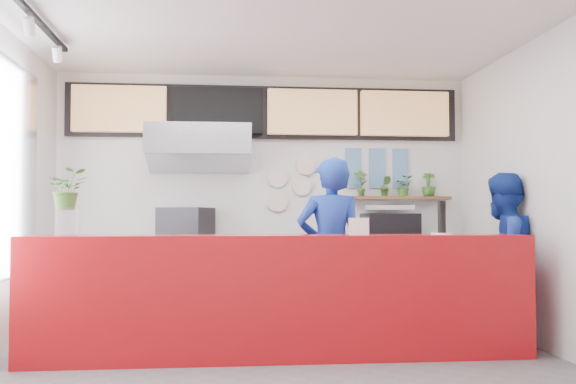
% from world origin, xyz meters
% --- Properties ---
extents(floor, '(5.00, 5.00, 0.00)m').
position_xyz_m(floor, '(0.00, 0.00, 0.00)').
color(floor, slate).
rests_on(floor, ground).
extents(ceiling, '(5.00, 5.00, 0.00)m').
position_xyz_m(ceiling, '(0.00, 0.00, 3.00)').
color(ceiling, silver).
extents(wall_back, '(5.00, 0.00, 5.00)m').
position_xyz_m(wall_back, '(0.00, 2.50, 1.50)').
color(wall_back, white).
rests_on(wall_back, ground).
extents(wall_right, '(0.00, 5.00, 5.00)m').
position_xyz_m(wall_right, '(2.50, 0.00, 1.50)').
color(wall_right, white).
rests_on(wall_right, ground).
extents(service_counter, '(4.50, 0.60, 1.10)m').
position_xyz_m(service_counter, '(0.00, 0.40, 0.55)').
color(service_counter, '#B80D13').
rests_on(service_counter, ground).
extents(cream_band, '(5.00, 0.02, 0.80)m').
position_xyz_m(cream_band, '(0.00, 2.49, 2.60)').
color(cream_band, beige).
rests_on(cream_band, wall_back).
extents(prep_bench, '(1.80, 0.60, 0.90)m').
position_xyz_m(prep_bench, '(-0.80, 2.20, 0.45)').
color(prep_bench, '#B2B5BA').
rests_on(prep_bench, ground).
extents(panini_oven, '(0.68, 0.68, 0.47)m').
position_xyz_m(panini_oven, '(-0.95, 2.20, 1.14)').
color(panini_oven, black).
rests_on(panini_oven, prep_bench).
extents(extraction_hood, '(1.20, 0.70, 0.35)m').
position_xyz_m(extraction_hood, '(-0.80, 2.15, 2.15)').
color(extraction_hood, '#B2B5BA').
rests_on(extraction_hood, ceiling).
extents(hood_lip, '(1.20, 0.69, 0.31)m').
position_xyz_m(hood_lip, '(-0.80, 2.15, 1.95)').
color(hood_lip, '#B2B5BA').
rests_on(hood_lip, ceiling).
extents(right_bench, '(1.80, 0.60, 0.90)m').
position_xyz_m(right_bench, '(1.50, 2.20, 0.45)').
color(right_bench, '#B2B5BA').
rests_on(right_bench, ground).
extents(espresso_machine, '(0.65, 0.47, 0.41)m').
position_xyz_m(espresso_machine, '(1.49, 2.20, 1.10)').
color(espresso_machine, black).
rests_on(espresso_machine, right_bench).
extents(espresso_tray, '(0.65, 0.53, 0.05)m').
position_xyz_m(espresso_tray, '(1.49, 2.20, 1.38)').
color(espresso_tray, '#BABEC2').
rests_on(espresso_tray, espresso_machine).
extents(herb_shelf, '(1.40, 0.18, 0.04)m').
position_xyz_m(herb_shelf, '(1.60, 2.40, 1.50)').
color(herb_shelf, brown).
rests_on(herb_shelf, wall_back).
extents(menu_board_far_left, '(1.10, 0.10, 0.55)m').
position_xyz_m(menu_board_far_left, '(-1.75, 2.38, 2.55)').
color(menu_board_far_left, tan).
rests_on(menu_board_far_left, wall_back).
extents(menu_board_mid_left, '(1.10, 0.10, 0.55)m').
position_xyz_m(menu_board_mid_left, '(-0.59, 2.38, 2.55)').
color(menu_board_mid_left, black).
rests_on(menu_board_mid_left, wall_back).
extents(menu_board_mid_right, '(1.10, 0.10, 0.55)m').
position_xyz_m(menu_board_mid_right, '(0.57, 2.38, 2.55)').
color(menu_board_mid_right, tan).
rests_on(menu_board_mid_right, wall_back).
extents(menu_board_far_right, '(1.10, 0.10, 0.55)m').
position_xyz_m(menu_board_far_right, '(1.73, 2.38, 2.55)').
color(menu_board_far_right, tan).
rests_on(menu_board_far_right, wall_back).
extents(soffit, '(4.80, 0.04, 0.65)m').
position_xyz_m(soffit, '(0.00, 2.46, 2.55)').
color(soffit, black).
rests_on(soffit, wall_back).
extents(track_rail, '(0.05, 2.40, 0.04)m').
position_xyz_m(track_rail, '(-2.10, 0.00, 2.94)').
color(track_rail, black).
rests_on(track_rail, ceiling).
extents(dec_plate_a, '(0.24, 0.03, 0.24)m').
position_xyz_m(dec_plate_a, '(0.15, 2.47, 1.75)').
color(dec_plate_a, silver).
rests_on(dec_plate_a, wall_back).
extents(dec_plate_b, '(0.24, 0.03, 0.24)m').
position_xyz_m(dec_plate_b, '(0.45, 2.47, 1.65)').
color(dec_plate_b, silver).
rests_on(dec_plate_b, wall_back).
extents(dec_plate_c, '(0.24, 0.03, 0.24)m').
position_xyz_m(dec_plate_c, '(0.15, 2.47, 1.45)').
color(dec_plate_c, silver).
rests_on(dec_plate_c, wall_back).
extents(dec_plate_d, '(0.24, 0.03, 0.24)m').
position_xyz_m(dec_plate_d, '(0.50, 2.47, 1.90)').
color(dec_plate_d, silver).
rests_on(dec_plate_d, wall_back).
extents(photo_frame_a, '(0.20, 0.02, 0.25)m').
position_xyz_m(photo_frame_a, '(1.10, 2.48, 2.00)').
color(photo_frame_a, '#598CBF').
rests_on(photo_frame_a, wall_back).
extents(photo_frame_b, '(0.20, 0.02, 0.25)m').
position_xyz_m(photo_frame_b, '(1.40, 2.48, 2.00)').
color(photo_frame_b, '#598CBF').
rests_on(photo_frame_b, wall_back).
extents(photo_frame_c, '(0.20, 0.02, 0.25)m').
position_xyz_m(photo_frame_c, '(1.70, 2.48, 2.00)').
color(photo_frame_c, '#598CBF').
rests_on(photo_frame_c, wall_back).
extents(photo_frame_d, '(0.20, 0.02, 0.25)m').
position_xyz_m(photo_frame_d, '(1.10, 2.48, 1.75)').
color(photo_frame_d, '#598CBF').
rests_on(photo_frame_d, wall_back).
extents(photo_frame_e, '(0.20, 0.02, 0.25)m').
position_xyz_m(photo_frame_e, '(1.40, 2.48, 1.75)').
color(photo_frame_e, '#598CBF').
rests_on(photo_frame_e, wall_back).
extents(photo_frame_f, '(0.20, 0.02, 0.25)m').
position_xyz_m(photo_frame_f, '(1.70, 2.48, 1.75)').
color(photo_frame_f, '#598CBF').
rests_on(photo_frame_f, wall_back).
extents(staff_center, '(0.69, 0.47, 1.85)m').
position_xyz_m(staff_center, '(0.54, 0.89, 0.92)').
color(staff_center, navy).
rests_on(staff_center, ground).
extents(staff_right, '(1.05, 0.98, 1.71)m').
position_xyz_m(staff_right, '(2.30, 0.87, 0.86)').
color(staff_right, navy).
rests_on(staff_right, ground).
extents(herb_a, '(0.18, 0.12, 0.33)m').
position_xyz_m(herb_a, '(1.17, 2.40, 1.69)').
color(herb_a, '#396A25').
rests_on(herb_a, herb_shelf).
extents(herb_b, '(0.16, 0.15, 0.26)m').
position_xyz_m(herb_b, '(1.49, 2.40, 1.65)').
color(herb_b, '#396A25').
rests_on(herb_b, herb_shelf).
extents(herb_c, '(0.27, 0.24, 0.26)m').
position_xyz_m(herb_c, '(1.72, 2.40, 1.65)').
color(herb_c, '#396A25').
rests_on(herb_c, herb_shelf).
extents(herb_d, '(0.20, 0.19, 0.30)m').
position_xyz_m(herb_d, '(2.04, 2.40, 1.67)').
color(herb_d, '#396A25').
rests_on(herb_d, herb_shelf).
extents(glass_vase, '(0.23, 0.23, 0.25)m').
position_xyz_m(glass_vase, '(-1.86, 0.34, 1.22)').
color(glass_vase, white).
rests_on(glass_vase, service_counter).
extents(basil_vase, '(0.40, 0.38, 0.36)m').
position_xyz_m(basil_vase, '(-1.86, 0.34, 1.50)').
color(basil_vase, '#396A25').
rests_on(basil_vase, glass_vase).
extents(napkin_holder, '(0.19, 0.13, 0.15)m').
position_xyz_m(napkin_holder, '(0.71, 0.38, 1.18)').
color(napkin_holder, white).
rests_on(napkin_holder, service_counter).
extents(white_plate, '(0.25, 0.25, 0.02)m').
position_xyz_m(white_plate, '(1.50, 0.38, 1.11)').
color(white_plate, white).
rests_on(white_plate, service_counter).
extents(pepper_mill, '(0.09, 0.09, 0.30)m').
position_xyz_m(pepper_mill, '(1.50, 0.38, 1.26)').
color(pepper_mill, black).
rests_on(pepper_mill, white_plate).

